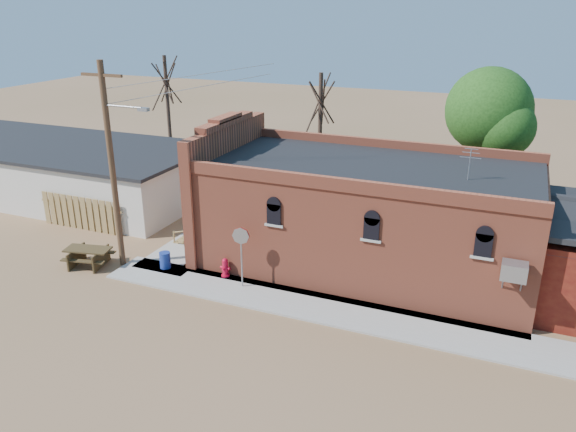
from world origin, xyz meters
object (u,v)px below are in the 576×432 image
at_px(brick_bar, 361,215).
at_px(utility_pole, 113,163).
at_px(trash_barrel, 165,260).
at_px(fire_hydrant, 225,267).
at_px(stop_sign, 241,242).
at_px(picnic_table, 88,254).

distance_m(brick_bar, utility_pole, 10.96).
bearing_deg(trash_barrel, brick_bar, 27.27).
distance_m(fire_hydrant, stop_sign, 2.02).
bearing_deg(trash_barrel, stop_sign, -3.49).
bearing_deg(fire_hydrant, picnic_table, -159.29).
bearing_deg(stop_sign, picnic_table, -161.63).
bearing_deg(stop_sign, fire_hydrant, 166.27).
relative_size(utility_pole, fire_hydrant, 10.81).
xyz_separation_m(utility_pole, fire_hydrant, (4.90, 0.60, -4.28)).
bearing_deg(brick_bar, trash_barrel, -152.73).
bearing_deg(brick_bar, stop_sign, -131.86).
height_order(fire_hydrant, stop_sign, stop_sign).
relative_size(fire_hydrant, picnic_table, 0.36).
bearing_deg(picnic_table, trash_barrel, 3.50).
relative_size(brick_bar, stop_sign, 6.25).
relative_size(fire_hydrant, trash_barrel, 1.13).
distance_m(fire_hydrant, trash_barrel, 2.88).
height_order(utility_pole, picnic_table, utility_pole).
xyz_separation_m(fire_hydrant, trash_barrel, (-2.86, -0.30, -0.04)).
distance_m(utility_pole, fire_hydrant, 6.54).
bearing_deg(trash_barrel, utility_pole, -171.63).
xyz_separation_m(utility_pole, stop_sign, (5.99, 0.06, -2.67)).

